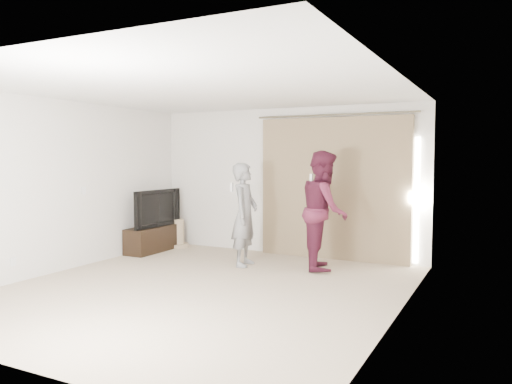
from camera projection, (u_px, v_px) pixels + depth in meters
floor at (202, 289)px, 6.53m from camera, size 5.50×5.50×0.00m
wall_back at (286, 181)px, 8.89m from camera, size 5.00×0.04×2.60m
wall_left at (63, 186)px, 7.57m from camera, size 0.04×5.50×2.60m
ceiling at (200, 89)px, 6.35m from camera, size 5.00×5.50×0.01m
curtain at (334, 188)px, 8.42m from camera, size 2.80×0.11×2.46m
tv_console at (153, 239)px, 9.19m from camera, size 0.42×1.20×0.46m
tv at (153, 208)px, 9.15m from camera, size 0.22×1.18×0.68m
scratching_post at (178, 236)px, 9.60m from camera, size 0.41×0.41×0.54m
person_man at (245, 215)px, 7.93m from camera, size 0.48×0.65×1.64m
person_woman at (324, 210)px, 7.70m from camera, size 0.96×1.08×1.83m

